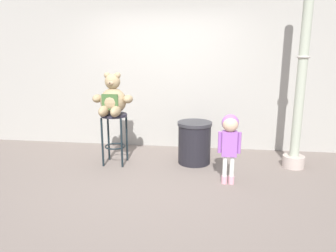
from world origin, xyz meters
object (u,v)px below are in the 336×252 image
Objects in this scene: bar_stool_with_teddy at (114,128)px; child_walking at (230,134)px; trash_bin at (194,142)px; teddy_bear at (113,99)px; lamppost at (300,93)px.

child_walking is (1.75, -0.57, 0.11)m from bar_stool_with_teddy.
child_walking is at bearing -56.66° from trash_bin.
bar_stool_with_teddy is at bearing 64.92° from child_walking.
teddy_bear is at bearing 65.90° from child_walking.
lamppost reaches higher than trash_bin.
teddy_bear is 0.67× the size of child_walking.
trash_bin is (1.25, 0.19, -0.24)m from bar_stool_with_teddy.
lamppost is at bearing 4.15° from bar_stool_with_teddy.
lamppost is (1.04, 0.77, 0.46)m from child_walking.
teddy_bear is 0.22× the size of lamppost.
lamppost reaches higher than teddy_bear.
bar_stool_with_teddy is at bearing 90.00° from teddy_bear.
bar_stool_with_teddy is 1.84m from child_walking.
child_walking is 0.98m from trash_bin.
bar_stool_with_teddy reaches higher than trash_bin.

